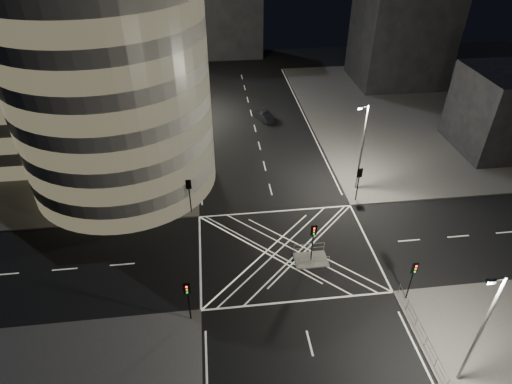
{
  "coord_description": "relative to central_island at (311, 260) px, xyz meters",
  "views": [
    {
      "loc": [
        -6.28,
        -28.7,
        27.75
      ],
      "look_at": [
        -2.18,
        5.55,
        3.0
      ],
      "focal_mm": 30.0,
      "sensor_mm": 36.0,
      "label": 1
    }
  ],
  "objects": [
    {
      "name": "building_right_far",
      "position": [
        24.0,
        41.5,
        7.58
      ],
      "size": [
        14.0,
        12.0,
        15.0
      ],
      "primitive_type": "cube",
      "color": "black",
      "rests_on": "sidewalk_far_right"
    },
    {
      "name": "tree_e",
      "position": [
        -12.5,
        34.5,
        4.7
      ],
      "size": [
        4.39,
        4.39,
        7.16
      ],
      "color": "black",
      "rests_on": "sidewalk_far_left"
    },
    {
      "name": "central_island",
      "position": [
        0.0,
        0.0,
        0.0
      ],
      "size": [
        3.0,
        2.0,
        0.15
      ],
      "primitive_type": "cube",
      "color": "slate",
      "rests_on": "ground"
    },
    {
      "name": "tree_b",
      "position": [
        -12.5,
        16.5,
        4.98
      ],
      "size": [
        4.45,
        4.45,
        7.48
      ],
      "color": "black",
      "rests_on": "sidewalk_far_left"
    },
    {
      "name": "railing_island_north",
      "position": [
        0.0,
        0.9,
        0.62
      ],
      "size": [
        2.8,
        0.06,
        1.1
      ],
      "primitive_type": "cube",
      "color": "slate",
      "rests_on": "central_island"
    },
    {
      "name": "railing_near_right",
      "position": [
        6.3,
        -10.65,
        0.62
      ],
      "size": [
        0.06,
        11.7,
        1.1
      ],
      "primitive_type": "cube",
      "color": "slate",
      "rests_on": "sidewalk_near_right"
    },
    {
      "name": "traffic_signal_fr",
      "position": [
        6.8,
        8.3,
        2.84
      ],
      "size": [
        0.55,
        0.22,
        4.0
      ],
      "color": "black",
      "rests_on": "sidewalk_far_right"
    },
    {
      "name": "building_far_end",
      "position": [
        -6.0,
        59.5,
        8.93
      ],
      "size": [
        18.0,
        8.0,
        18.0
      ],
      "primitive_type": "cube",
      "color": "black",
      "rests_on": "ground"
    },
    {
      "name": "tree_c",
      "position": [
        -12.5,
        22.5,
        4.72
      ],
      "size": [
        4.55,
        4.55,
        7.27
      ],
      "color": "black",
      "rests_on": "sidewalk_far_left"
    },
    {
      "name": "traffic_signal_nr",
      "position": [
        6.8,
        -5.3,
        2.84
      ],
      "size": [
        0.55,
        0.22,
        4.0
      ],
      "color": "black",
      "rests_on": "sidewalk_near_right"
    },
    {
      "name": "street_lamp_right_far",
      "position": [
        7.44,
        10.5,
        5.47
      ],
      "size": [
        1.25,
        0.25,
        10.0
      ],
      "color": "slate",
      "rests_on": "sidewalk_far_right"
    },
    {
      "name": "street_lamp_right_near",
      "position": [
        7.44,
        -12.5,
        5.47
      ],
      "size": [
        1.25,
        0.25,
        10.0
      ],
      "color": "slate",
      "rests_on": "sidewalk_near_right"
    },
    {
      "name": "sidewalk_far_right",
      "position": [
        27.0,
        28.5,
        0.0
      ],
      "size": [
        42.0,
        42.0,
        0.15
      ],
      "primitive_type": "cube",
      "color": "#53514E",
      "rests_on": "ground"
    },
    {
      "name": "traffic_signal_fl",
      "position": [
        -10.8,
        8.3,
        2.84
      ],
      "size": [
        0.55,
        0.22,
        4.0
      ],
      "color": "black",
      "rests_on": "sidewalk_far_left"
    },
    {
      "name": "office_tower_curved",
      "position": [
        -22.74,
        20.24,
        12.58
      ],
      "size": [
        30.0,
        29.0,
        27.2
      ],
      "color": "gray",
      "rests_on": "sidewalk_far_left"
    },
    {
      "name": "traffic_signal_nl",
      "position": [
        -10.8,
        -5.3,
        2.84
      ],
      "size": [
        0.55,
        0.22,
        4.0
      ],
      "color": "black",
      "rests_on": "sidewalk_near_left"
    },
    {
      "name": "office_block_rear",
      "position": [
        -24.0,
        43.5,
        11.07
      ],
      "size": [
        24.0,
        16.0,
        22.0
      ],
      "primitive_type": "cube",
      "color": "gray",
      "rests_on": "sidewalk_far_left"
    },
    {
      "name": "traffic_signal_island",
      "position": [
        0.0,
        0.0,
        2.84
      ],
      "size": [
        0.55,
        0.22,
        4.0
      ],
      "color": "black",
      "rests_on": "central_island"
    },
    {
      "name": "ground",
      "position": [
        -2.0,
        1.5,
        -0.07
      ],
      "size": [
        120.0,
        120.0,
        0.0
      ],
      "primitive_type": "plane",
      "color": "black",
      "rests_on": "ground"
    },
    {
      "name": "railing_island_south",
      "position": [
        0.0,
        -0.9,
        0.62
      ],
      "size": [
        2.8,
        0.06,
        1.1
      ],
      "primitive_type": "cube",
      "color": "slate",
      "rests_on": "central_island"
    },
    {
      "name": "street_lamp_left_far",
      "position": [
        -11.44,
        31.5,
        5.47
      ],
      "size": [
        1.25,
        0.25,
        10.0
      ],
      "color": "slate",
      "rests_on": "sidewalk_far_left"
    },
    {
      "name": "street_lamp_left_near",
      "position": [
        -11.44,
        13.5,
        5.47
      ],
      "size": [
        1.25,
        0.25,
        10.0
      ],
      "color": "slate",
      "rests_on": "sidewalk_far_left"
    },
    {
      "name": "building_right_near",
      "position": [
        28.0,
        17.5,
        5.08
      ],
      "size": [
        10.0,
        10.0,
        10.0
      ],
      "primitive_type": "cube",
      "color": "black",
      "rests_on": "sidewalk_far_right"
    },
    {
      "name": "tree_d",
      "position": [
        -12.5,
        28.5,
        4.54
      ],
      "size": [
        4.63,
        4.63,
        7.13
      ],
      "color": "black",
      "rests_on": "sidewalk_far_left"
    },
    {
      "name": "tree_a",
      "position": [
        -12.5,
        10.5,
        4.24
      ],
      "size": [
        3.86,
        3.86,
        6.4
      ],
      "color": "black",
      "rests_on": "sidewalk_far_left"
    },
    {
      "name": "sedan",
      "position": [
        -0.5,
        29.01,
        0.59
      ],
      "size": [
        2.99,
        4.27,
        1.33
      ],
      "primitive_type": "imported",
      "rotation": [
        0.0,
        0.0,
        3.58
      ],
      "color": "black",
      "rests_on": "ground"
    },
    {
      "name": "sidewalk_far_left",
      "position": [
        -31.0,
        28.5,
        0.0
      ],
      "size": [
        42.0,
        42.0,
        0.15
      ],
      "primitive_type": "cube",
      "color": "#53514E",
      "rests_on": "ground"
    }
  ]
}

